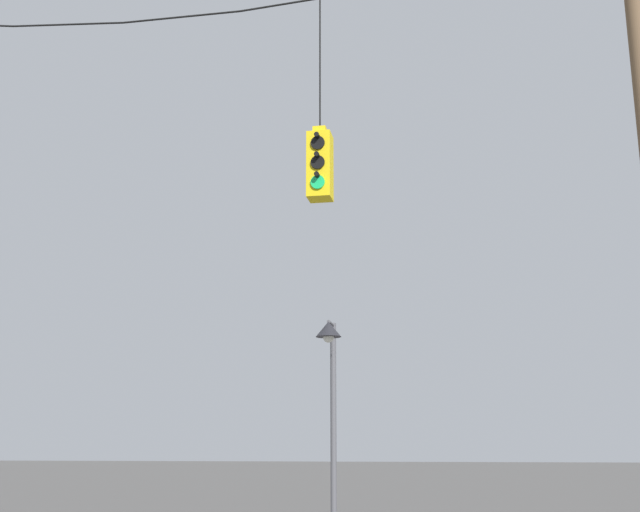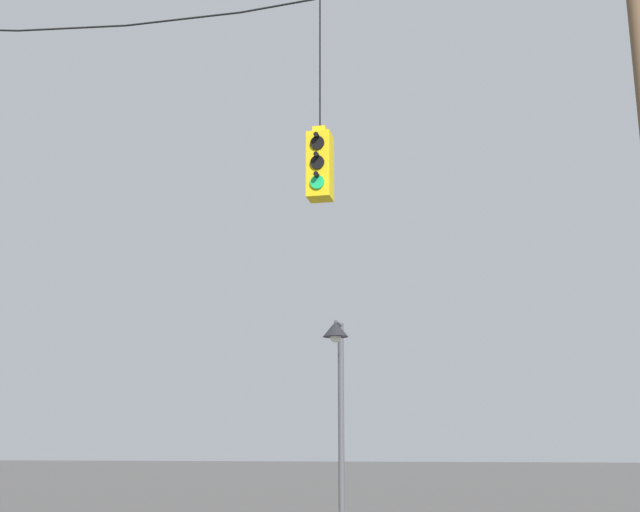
{
  "view_description": "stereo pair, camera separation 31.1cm",
  "coord_description": "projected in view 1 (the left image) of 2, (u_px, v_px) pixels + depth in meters",
  "views": [
    {
      "loc": [
        4.15,
        -10.35,
        1.86
      ],
      "look_at": [
        2.2,
        0.32,
        4.46
      ],
      "focal_mm": 45.0,
      "sensor_mm": 36.0,
      "label": 1
    },
    {
      "loc": [
        4.45,
        -10.29,
        1.86
      ],
      "look_at": [
        2.2,
        0.32,
        4.46
      ],
      "focal_mm": 45.0,
      "sensor_mm": 36.0,
      "label": 2
    }
  ],
  "objects": [
    {
      "name": "span_wire",
      "position": [
        182.0,
        2.0,
        12.52
      ],
      "size": [
        13.35,
        0.03,
        0.82
      ],
      "color": "black"
    },
    {
      "name": "traffic_light_near_right_pole",
      "position": [
        320.0,
        164.0,
        11.47
      ],
      "size": [
        0.34,
        0.58,
        3.16
      ],
      "color": "yellow"
    },
    {
      "name": "street_lamp",
      "position": [
        331.0,
        371.0,
        15.81
      ],
      "size": [
        0.51,
        0.87,
        4.34
      ],
      "color": "#515156",
      "rests_on": "ground_plane"
    }
  ]
}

